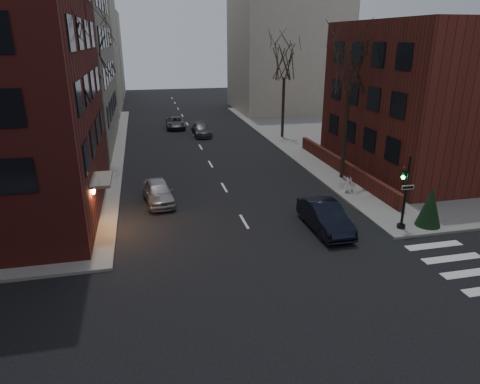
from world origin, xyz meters
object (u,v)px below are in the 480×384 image
(tree_left_b, at_px, (88,50))
(car_lane_gray, at_px, (201,130))
(car_lane_silver, at_px, (158,192))
(evergreen_shrub, at_px, (430,206))
(tree_left_a, at_px, (64,66))
(traffic_signal, at_px, (404,197))
(tree_right_a, at_px, (351,66))
(streetlamp_near, at_px, (99,121))
(tree_left_c, at_px, (103,56))
(parked_sedan, at_px, (325,217))
(tree_right_b, at_px, (285,62))
(sandwich_board, at_px, (349,185))
(streetlamp_far, at_px, (113,90))
(car_lane_far, at_px, (175,123))

(tree_left_b, relative_size, car_lane_gray, 2.50)
(car_lane_silver, relative_size, evergreen_shrub, 1.87)
(tree_left_a, bearing_deg, traffic_signal, -16.65)
(tree_right_a, bearing_deg, streetlamp_near, 166.76)
(tree_left_b, xyz_separation_m, tree_left_c, (0.00, 14.00, -0.88))
(tree_left_b, height_order, streetlamp_near, tree_left_b)
(parked_sedan, bearing_deg, evergreen_shrub, -11.25)
(tree_right_a, relative_size, parked_sedan, 2.12)
(car_lane_silver, xyz_separation_m, car_lane_gray, (5.37, 18.89, -0.08))
(tree_left_b, height_order, tree_right_b, tree_left_b)
(tree_left_a, height_order, car_lane_silver, tree_left_a)
(traffic_signal, relative_size, streetlamp_near, 0.64)
(tree_right_a, xyz_separation_m, streetlamp_near, (-17.00, 4.00, -3.79))
(tree_right_a, bearing_deg, sandwich_board, -106.85)
(traffic_signal, bearing_deg, car_lane_silver, 150.43)
(traffic_signal, relative_size, car_lane_gray, 0.92)
(tree_right_b, height_order, streetlamp_near, tree_right_b)
(parked_sedan, bearing_deg, streetlamp_near, 134.73)
(tree_right_a, height_order, parked_sedan, tree_right_a)
(tree_left_a, distance_m, car_lane_silver, 9.09)
(tree_right_b, xyz_separation_m, car_lane_gray, (-8.00, 2.98, -6.96))
(evergreen_shrub, bearing_deg, streetlamp_near, 143.77)
(streetlamp_far, bearing_deg, tree_left_c, -106.70)
(tree_left_b, bearing_deg, sandwich_board, -33.39)
(tree_left_c, bearing_deg, tree_left_a, -90.00)
(traffic_signal, height_order, car_lane_far, traffic_signal)
(parked_sedan, bearing_deg, tree_right_b, 76.94)
(car_lane_silver, distance_m, car_lane_gray, 19.64)
(tree_left_b, height_order, sandwich_board, tree_left_b)
(traffic_signal, bearing_deg, evergreen_shrub, -1.07)
(traffic_signal, xyz_separation_m, tree_right_b, (0.86, 23.01, 5.68))
(tree_left_a, bearing_deg, car_lane_far, 74.21)
(tree_left_b, bearing_deg, car_lane_far, 62.00)
(streetlamp_near, distance_m, evergreen_shrub, 22.26)
(traffic_signal, relative_size, tree_left_b, 0.37)
(tree_right_b, height_order, sandwich_board, tree_right_b)
(car_lane_gray, height_order, car_lane_far, car_lane_far)
(tree_left_c, bearing_deg, evergreen_shrub, -59.35)
(streetlamp_near, distance_m, streetlamp_far, 20.00)
(traffic_signal, bearing_deg, tree_left_a, 163.35)
(tree_left_b, xyz_separation_m, streetlamp_near, (0.60, -4.00, -4.68))
(streetlamp_near, xyz_separation_m, evergreen_shrub, (17.79, -13.04, -2.98))
(car_lane_silver, bearing_deg, evergreen_shrub, -32.55)
(streetlamp_far, height_order, car_lane_silver, streetlamp_far)
(car_lane_silver, height_order, evergreen_shrub, evergreen_shrub)
(tree_left_b, distance_m, streetlamp_near, 6.18)
(car_lane_far, bearing_deg, car_lane_silver, -95.44)
(tree_left_c, relative_size, tree_right_b, 1.06)
(traffic_signal, bearing_deg, tree_left_c, 118.36)
(tree_right_b, bearing_deg, parked_sedan, -102.31)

